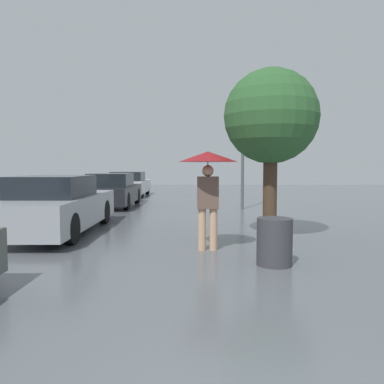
{
  "coord_description": "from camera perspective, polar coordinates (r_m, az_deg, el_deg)",
  "views": [
    {
      "loc": [
        -0.03,
        -1.36,
        1.53
      ],
      "look_at": [
        -0.06,
        5.39,
        1.07
      ],
      "focal_mm": 35.0,
      "sensor_mm": 36.0,
      "label": 1
    }
  ],
  "objects": [
    {
      "name": "trash_bin",
      "position": [
        5.98,
        12.71,
        -7.4
      ],
      "size": [
        0.55,
        0.55,
        0.73
      ],
      "color": "#38383D",
      "rests_on": "ground_plane"
    },
    {
      "name": "pedestrian",
      "position": [
        6.76,
        2.69,
        3.26
      ],
      "size": [
        1.07,
        1.07,
        1.8
      ],
      "color": "tan",
      "rests_on": "ground_plane"
    },
    {
      "name": "parked_car_farthest",
      "position": [
        19.85,
        -9.38,
        1.15
      ],
      "size": [
        1.83,
        4.09,
        1.26
      ],
      "color": "silver",
      "rests_on": "ground_plane"
    },
    {
      "name": "parked_car_third",
      "position": [
        14.71,
        -11.85,
        0.16
      ],
      "size": [
        1.72,
        4.04,
        1.27
      ],
      "color": "black",
      "rests_on": "ground_plane"
    },
    {
      "name": "parked_car_second",
      "position": [
        9.17,
        -19.62,
        -2.02
      ],
      "size": [
        1.68,
        4.44,
        1.32
      ],
      "color": "#9EA3A8",
      "rests_on": "ground_plane"
    },
    {
      "name": "street_lamp",
      "position": [
        13.56,
        8.03,
        10.53
      ],
      "size": [
        0.37,
        0.37,
        4.35
      ],
      "color": "#515456",
      "rests_on": "ground_plane"
    },
    {
      "name": "tree",
      "position": [
        8.09,
        12.2,
        10.99
      ],
      "size": [
        1.97,
        1.97,
        3.56
      ],
      "color": "#473323",
      "rests_on": "ground_plane"
    }
  ]
}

